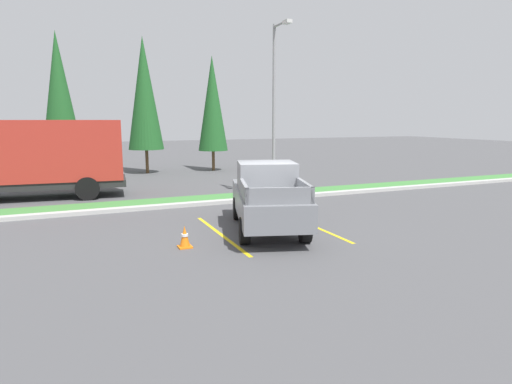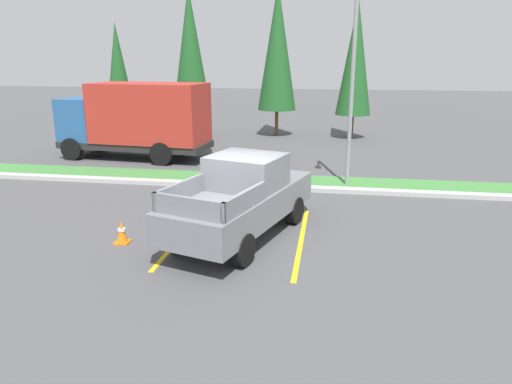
{
  "view_description": "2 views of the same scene",
  "coord_description": "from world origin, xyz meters",
  "px_view_note": "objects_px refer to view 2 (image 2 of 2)",
  "views": [
    {
      "loc": [
        -5.48,
        -11.76,
        3.42
      ],
      "look_at": [
        -0.53,
        -0.11,
        1.31
      ],
      "focal_mm": 30.6,
      "sensor_mm": 36.0,
      "label": 1
    },
    {
      "loc": [
        2.27,
        -10.75,
        4.47
      ],
      "look_at": [
        0.18,
        2.04,
        0.73
      ],
      "focal_mm": 32.71,
      "sensor_mm": 36.0,
      "label": 2
    }
  ],
  "objects_px": {
    "pickup_truck_main": "(242,198)",
    "street_light": "(354,64)",
    "cypress_tree_left_inner": "(190,50)",
    "cypress_tree_center": "(277,48)",
    "cargo_truck_distant": "(137,118)",
    "cypress_tree_right_inner": "(356,58)",
    "traffic_cone": "(122,232)",
    "cypress_tree_leftmost": "(118,69)"
  },
  "relations": [
    {
      "from": "cypress_tree_center",
      "to": "cypress_tree_right_inner",
      "type": "bearing_deg",
      "value": -3.62
    },
    {
      "from": "traffic_cone",
      "to": "cypress_tree_left_inner",
      "type": "bearing_deg",
      "value": 100.57
    },
    {
      "from": "pickup_truck_main",
      "to": "cypress_tree_leftmost",
      "type": "xyz_separation_m",
      "value": [
        -10.76,
        16.24,
        2.78
      ]
    },
    {
      "from": "pickup_truck_main",
      "to": "street_light",
      "type": "relative_size",
      "value": 0.74
    },
    {
      "from": "cypress_tree_left_inner",
      "to": "cypress_tree_center",
      "type": "distance_m",
      "value": 4.95
    },
    {
      "from": "cypress_tree_leftmost",
      "to": "cypress_tree_center",
      "type": "xyz_separation_m",
      "value": [
        9.68,
        0.09,
        1.2
      ]
    },
    {
      "from": "pickup_truck_main",
      "to": "cypress_tree_left_inner",
      "type": "height_order",
      "value": "cypress_tree_left_inner"
    },
    {
      "from": "street_light",
      "to": "cypress_tree_left_inner",
      "type": "xyz_separation_m",
      "value": [
        -8.76,
        10.18,
        0.63
      ]
    },
    {
      "from": "pickup_truck_main",
      "to": "street_light",
      "type": "distance_m",
      "value": 6.84
    },
    {
      "from": "cypress_tree_leftmost",
      "to": "cypress_tree_right_inner",
      "type": "height_order",
      "value": "cypress_tree_right_inner"
    },
    {
      "from": "cypress_tree_leftmost",
      "to": "cypress_tree_center",
      "type": "relative_size",
      "value": 0.76
    },
    {
      "from": "street_light",
      "to": "cypress_tree_left_inner",
      "type": "bearing_deg",
      "value": 130.72
    },
    {
      "from": "cypress_tree_left_inner",
      "to": "traffic_cone",
      "type": "xyz_separation_m",
      "value": [
        3.07,
        -16.47,
        -4.62
      ]
    },
    {
      "from": "cypress_tree_left_inner",
      "to": "cypress_tree_right_inner",
      "type": "xyz_separation_m",
      "value": [
        9.26,
        0.54,
        -0.47
      ]
    },
    {
      "from": "traffic_cone",
      "to": "street_light",
      "type": "bearing_deg",
      "value": 47.89
    },
    {
      "from": "cypress_tree_leftmost",
      "to": "cargo_truck_distant",
      "type": "bearing_deg",
      "value": -60.39
    },
    {
      "from": "cypress_tree_left_inner",
      "to": "cypress_tree_right_inner",
      "type": "height_order",
      "value": "cypress_tree_left_inner"
    },
    {
      "from": "cypress_tree_leftmost",
      "to": "traffic_cone",
      "type": "height_order",
      "value": "cypress_tree_leftmost"
    },
    {
      "from": "cypress_tree_center",
      "to": "cypress_tree_right_inner",
      "type": "xyz_separation_m",
      "value": [
        4.37,
        -0.28,
        -0.58
      ]
    },
    {
      "from": "pickup_truck_main",
      "to": "cargo_truck_distant",
      "type": "bearing_deg",
      "value": 126.53
    },
    {
      "from": "pickup_truck_main",
      "to": "cypress_tree_center",
      "type": "distance_m",
      "value": 16.84
    },
    {
      "from": "cypress_tree_center",
      "to": "cypress_tree_right_inner",
      "type": "height_order",
      "value": "cypress_tree_center"
    },
    {
      "from": "cypress_tree_right_inner",
      "to": "traffic_cone",
      "type": "relative_size",
      "value": 12.59
    },
    {
      "from": "cargo_truck_distant",
      "to": "cypress_tree_leftmost",
      "type": "xyz_separation_m",
      "value": [
        -4.2,
        7.38,
        1.98
      ]
    },
    {
      "from": "traffic_cone",
      "to": "cypress_tree_center",
      "type": "bearing_deg",
      "value": 84.01
    },
    {
      "from": "cargo_truck_distant",
      "to": "traffic_cone",
      "type": "height_order",
      "value": "cargo_truck_distant"
    },
    {
      "from": "cypress_tree_right_inner",
      "to": "traffic_cone",
      "type": "bearing_deg",
      "value": -109.99
    },
    {
      "from": "cypress_tree_leftmost",
      "to": "street_light",
      "type": "bearing_deg",
      "value": -38.8
    },
    {
      "from": "cargo_truck_distant",
      "to": "cypress_tree_left_inner",
      "type": "height_order",
      "value": "cypress_tree_left_inner"
    },
    {
      "from": "cypress_tree_leftmost",
      "to": "traffic_cone",
      "type": "bearing_deg",
      "value": -65.41
    },
    {
      "from": "street_light",
      "to": "cypress_tree_right_inner",
      "type": "height_order",
      "value": "cypress_tree_right_inner"
    },
    {
      "from": "cargo_truck_distant",
      "to": "cypress_tree_right_inner",
      "type": "height_order",
      "value": "cypress_tree_right_inner"
    },
    {
      "from": "cypress_tree_leftmost",
      "to": "traffic_cone",
      "type": "relative_size",
      "value": 10.83
    },
    {
      "from": "cypress_tree_center",
      "to": "traffic_cone",
      "type": "bearing_deg",
      "value": -95.99
    },
    {
      "from": "cypress_tree_center",
      "to": "cargo_truck_distant",
      "type": "bearing_deg",
      "value": -126.27
    },
    {
      "from": "street_light",
      "to": "cargo_truck_distant",
      "type": "bearing_deg",
      "value": 159.42
    },
    {
      "from": "cargo_truck_distant",
      "to": "cypress_tree_right_inner",
      "type": "xyz_separation_m",
      "value": [
        9.86,
        7.2,
        2.6
      ]
    },
    {
      "from": "cypress_tree_right_inner",
      "to": "street_light",
      "type": "bearing_deg",
      "value": -92.67
    },
    {
      "from": "cypress_tree_leftmost",
      "to": "cypress_tree_left_inner",
      "type": "distance_m",
      "value": 4.97
    },
    {
      "from": "pickup_truck_main",
      "to": "street_light",
      "type": "height_order",
      "value": "street_light"
    },
    {
      "from": "cypress_tree_leftmost",
      "to": "cypress_tree_center",
      "type": "height_order",
      "value": "cypress_tree_center"
    },
    {
      "from": "street_light",
      "to": "cypress_tree_leftmost",
      "type": "distance_m",
      "value": 17.4
    }
  ]
}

